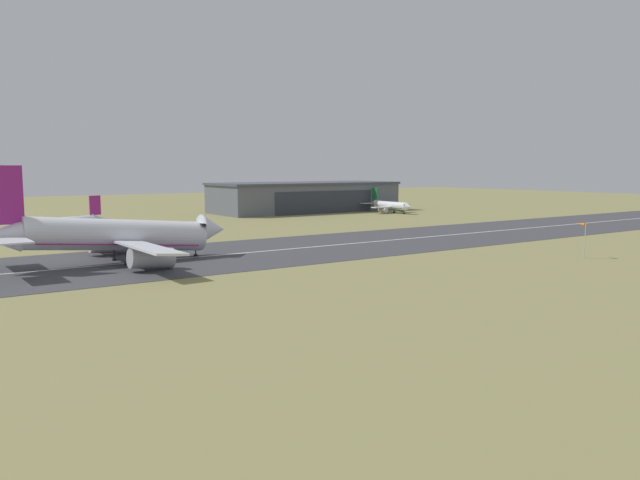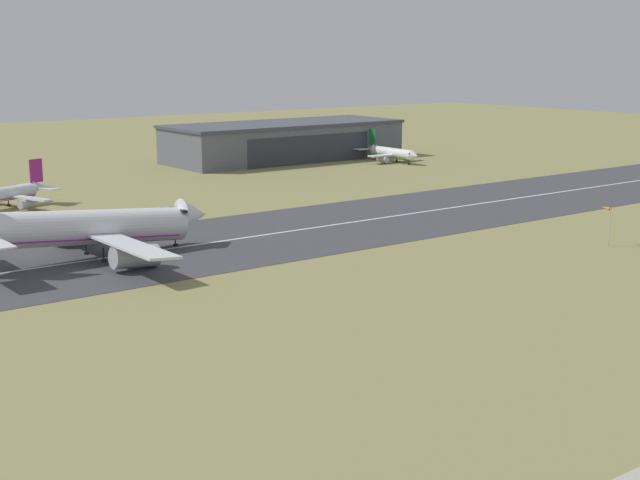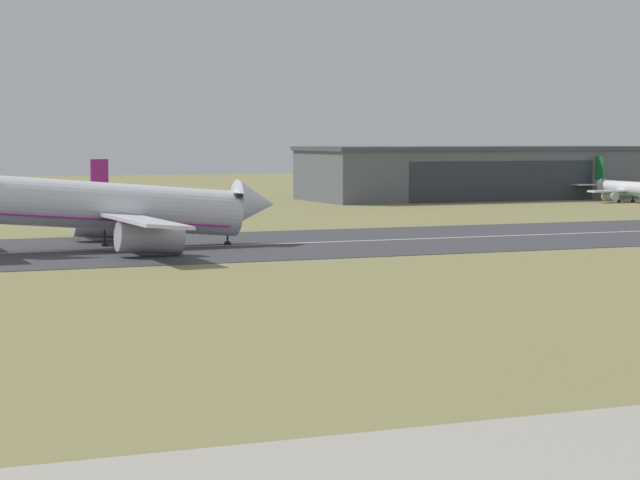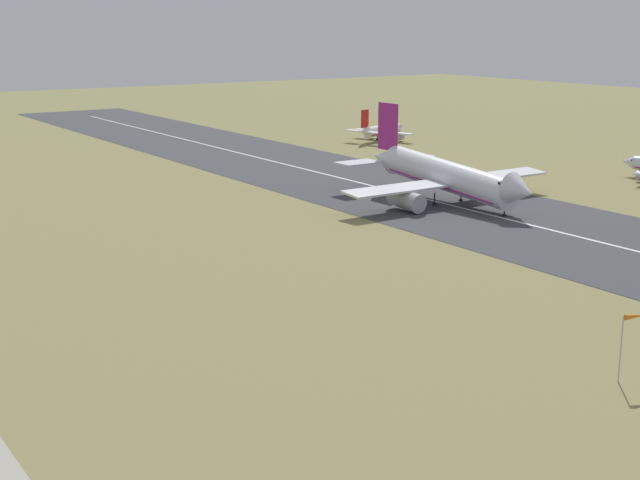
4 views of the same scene
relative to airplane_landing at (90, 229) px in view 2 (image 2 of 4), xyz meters
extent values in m
plane|color=olive|center=(21.36, -65.44, -5.12)|extent=(730.52, 730.52, 0.00)
cube|color=#3D3D42|center=(21.36, -1.12, -5.09)|extent=(490.52, 41.94, 0.06)
cube|color=silver|center=(21.36, -1.12, -5.05)|extent=(441.47, 0.70, 0.01)
cube|color=slate|center=(105.22, 95.47, 0.36)|extent=(75.79, 27.93, 10.95)
cube|color=#424751|center=(105.22, 95.47, 6.29)|extent=(76.79, 28.93, 0.90)
cube|color=#2D333D|center=(105.22, 81.46, -0.74)|extent=(45.48, 0.12, 8.76)
cylinder|color=silver|center=(0.42, 0.01, 0.21)|extent=(33.53, 6.27, 8.42)
cone|color=silver|center=(19.58, 0.27, 0.21)|extent=(5.76, 5.89, 6.21)
cube|color=black|center=(16.71, 0.23, 1.38)|extent=(1.20, 4.96, 0.53)
cube|color=#991E7A|center=(0.42, 0.01, -1.38)|extent=(29.78, 5.93, 2.56)
cube|color=silver|center=(1.27, -13.63, -0.80)|extent=(5.75, 21.56, 0.83)
cylinder|color=#A8A8B2|center=(2.33, -11.90, -2.86)|extent=(7.87, 3.71, 4.19)
cube|color=silver|center=(0.89, 13.66, -0.80)|extent=(5.75, 21.56, 0.83)
cylinder|color=#A8A8B2|center=(2.00, 11.96, -2.86)|extent=(7.87, 3.71, 4.19)
cylinder|color=black|center=(15.77, 0.22, -3.90)|extent=(0.24, 0.24, 2.42)
cylinder|color=black|center=(15.77, 0.22, -4.90)|extent=(0.84, 0.84, 0.44)
cylinder|color=black|center=(0.63, -3.48, -3.90)|extent=(0.24, 0.24, 2.42)
cylinder|color=black|center=(0.63, -3.48, -4.90)|extent=(0.84, 0.84, 0.44)
cylinder|color=black|center=(0.53, 3.50, -3.90)|extent=(0.24, 0.24, 2.42)
cylinder|color=black|center=(0.53, 3.50, -4.90)|extent=(0.84, 0.84, 0.44)
cylinder|color=white|center=(128.20, 69.21, -2.12)|extent=(3.42, 17.93, 3.02)
cone|color=white|center=(127.97, 58.91, -2.12)|extent=(3.08, 2.79, 3.02)
cone|color=white|center=(128.44, 79.95, -1.58)|extent=(2.80, 3.69, 2.72)
cube|color=black|center=(128.00, 60.41, -1.52)|extent=(2.59, 1.16, 0.44)
cube|color=#1E7238|center=(128.20, 69.21, -2.95)|extent=(3.23, 16.14, 0.20)
cube|color=white|center=(122.87, 68.97, -2.65)|extent=(7.69, 3.07, 0.40)
cylinder|color=#A8A8B2|center=(123.46, 68.37, -3.84)|extent=(1.96, 3.97, 1.87)
cube|color=white|center=(133.51, 68.73, -2.65)|extent=(7.69, 3.07, 0.40)
cylinder|color=#A8A8B2|center=(132.89, 68.16, -3.84)|extent=(1.96, 3.97, 1.87)
cube|color=#1E7238|center=(128.42, 79.41, 1.96)|extent=(0.35, 3.30, 5.14)
cube|color=white|center=(124.61, 79.89, -1.67)|extent=(4.69, 2.98, 0.24)
cube|color=white|center=(132.26, 79.72, -1.67)|extent=(4.69, 2.98, 0.24)
cylinder|color=black|center=(128.03, 61.47, -4.37)|extent=(0.24, 0.24, 1.48)
cylinder|color=black|center=(128.03, 61.47, -4.90)|extent=(0.84, 0.84, 0.44)
cylinder|color=black|center=(126.39, 69.39, -4.37)|extent=(0.24, 0.24, 1.48)
cylinder|color=black|center=(126.39, 69.39, -4.90)|extent=(0.84, 0.84, 0.44)
cylinder|color=black|center=(130.02, 69.31, -4.37)|extent=(0.24, 0.24, 1.48)
cylinder|color=black|center=(130.02, 69.31, -4.90)|extent=(0.84, 0.84, 0.44)
cylinder|color=silver|center=(6.04, 58.10, -1.88)|extent=(11.36, 6.40, 3.13)
cone|color=silver|center=(13.01, 60.40, -1.32)|extent=(4.45, 3.85, 2.82)
cube|color=#991E7A|center=(6.04, 58.10, -2.75)|extent=(10.27, 5.91, 0.20)
cube|color=silver|center=(8.03, 51.38, -2.43)|extent=(5.41, 11.00, 0.40)
cylinder|color=#A8A8B2|center=(7.36, 52.07, -3.65)|extent=(4.47, 3.12, 1.94)
cube|color=#991E7A|center=(12.47, 60.23, 2.34)|extent=(3.32, 1.33, 5.32)
cube|color=silver|center=(11.61, 64.11, -1.42)|extent=(4.33, 5.48, 0.24)
cube|color=silver|center=(14.10, 56.59, -1.42)|extent=(4.33, 5.48, 0.24)
cylinder|color=black|center=(5.72, 59.97, -4.28)|extent=(0.24, 0.24, 1.67)
cylinder|color=black|center=(5.72, 59.97, -4.90)|extent=(0.84, 0.84, 0.44)
cylinder|color=black|center=(6.89, 56.41, -4.28)|extent=(0.24, 0.24, 1.67)
cylinder|color=black|center=(6.89, 56.41, -4.90)|extent=(0.84, 0.84, 0.44)
cylinder|color=#B7B7BC|center=(77.48, -45.90, -1.66)|extent=(0.14, 0.14, 6.92)
cone|color=orange|center=(77.90, -44.53, 1.55)|extent=(1.33, 2.62, 0.60)
camera|label=1|loc=(-34.46, -115.78, 12.62)|focal=35.00mm
camera|label=2|loc=(-56.51, -138.67, 28.77)|focal=50.00mm
camera|label=3|loc=(-34.30, -151.97, 8.65)|focal=70.00mm
camera|label=4|loc=(129.45, -115.78, 29.34)|focal=50.00mm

